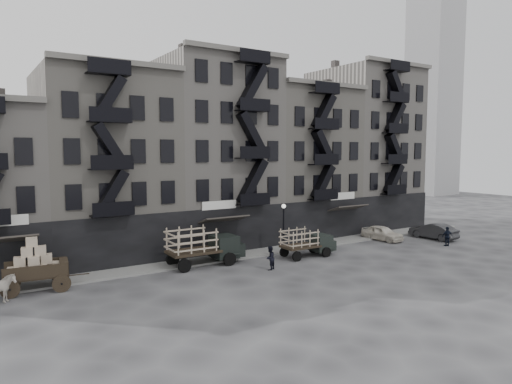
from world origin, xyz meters
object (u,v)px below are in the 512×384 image
wagon (34,261)px  car_far (433,231)px  car_east (382,233)px  pedestrian_mid (270,258)px  stake_truck_east (307,240)px  stake_truck_west (204,244)px  policeman (447,236)px

wagon → car_far: size_ratio=0.88×
car_east → pedestrian_mid: pedestrian_mid is taller
wagon → stake_truck_east: wagon is taller
stake_truck_west → car_east: stake_truck_west is taller
car_far → stake_truck_west: bearing=-9.7°
stake_truck_west → pedestrian_mid: (3.56, -3.84, -0.83)m
stake_truck_east → pedestrian_mid: 5.32m
pedestrian_mid → policeman: 18.72m
wagon → policeman: (34.04, -5.73, -1.01)m
car_east → pedestrian_mid: bearing=-173.9°
wagon → pedestrian_mid: 15.91m
car_far → policeman: 3.50m
stake_truck_west → pedestrian_mid: stake_truck_west is taller
stake_truck_west → car_east: (19.23, -0.62, -0.99)m
wagon → car_far: bearing=3.2°
car_east → policeman: policeman is taller
stake_truck_west → stake_truck_east: (8.55, -2.05, -0.34)m
wagon → car_east: wagon is taller
wagon → stake_truck_east: size_ratio=0.86×
car_far → pedestrian_mid: pedestrian_mid is taller
stake_truck_west → pedestrian_mid: bearing=-46.4°
stake_truck_east → policeman: size_ratio=2.70×
stake_truck_east → car_east: 10.80m
wagon → car_east: (31.09, -0.55, -1.19)m
wagon → stake_truck_east: bearing=2.1°
stake_truck_east → car_far: 15.60m
car_east → stake_truck_east: bearing=-177.8°
car_east → wagon: bearing=173.5°
stake_truck_west → policeman: stake_truck_west is taller
stake_truck_east → car_far: (15.57, -0.84, -0.59)m
car_east → policeman: 5.96m
stake_truck_west → wagon: bearing=-178.9°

